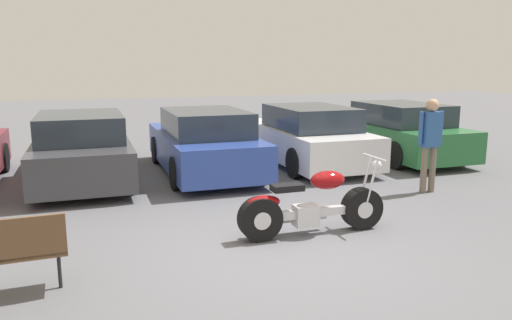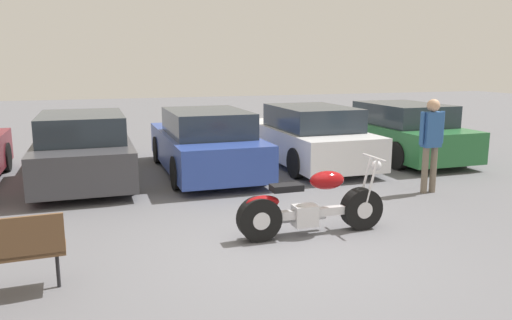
{
  "view_description": "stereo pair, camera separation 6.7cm",
  "coord_description": "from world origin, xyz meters",
  "px_view_note": "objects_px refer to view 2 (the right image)",
  "views": [
    {
      "loc": [
        -2.43,
        -5.79,
        2.42
      ],
      "look_at": [
        0.16,
        1.83,
        0.85
      ],
      "focal_mm": 35.0,
      "sensor_mm": 36.0,
      "label": 1
    },
    {
      "loc": [
        -2.37,
        -5.81,
        2.42
      ],
      "look_at": [
        0.16,
        1.83,
        0.85
      ],
      "focal_mm": 35.0,
      "sensor_mm": 36.0,
      "label": 2
    }
  ],
  "objects_px": {
    "parked_car_white": "(308,137)",
    "motorcycle": "(310,207)",
    "parked_car_dark_grey": "(83,149)",
    "parked_car_green": "(398,132)",
    "parked_car_blue": "(205,143)",
    "person_standing": "(431,137)"
  },
  "relations": [
    {
      "from": "parked_car_blue",
      "to": "person_standing",
      "type": "relative_size",
      "value": 2.54
    },
    {
      "from": "person_standing",
      "to": "parked_car_green",
      "type": "bearing_deg",
      "value": 65.3
    },
    {
      "from": "parked_car_blue",
      "to": "motorcycle",
      "type": "bearing_deg",
      "value": -83.57
    },
    {
      "from": "parked_car_white",
      "to": "motorcycle",
      "type": "bearing_deg",
      "value": -113.74
    },
    {
      "from": "motorcycle",
      "to": "person_standing",
      "type": "xyz_separation_m",
      "value": [
        3.11,
        1.46,
        0.65
      ]
    },
    {
      "from": "parked_car_white",
      "to": "parked_car_green",
      "type": "relative_size",
      "value": 1.0
    },
    {
      "from": "parked_car_green",
      "to": "person_standing",
      "type": "xyz_separation_m",
      "value": [
        -1.52,
        -3.3,
        0.39
      ]
    },
    {
      "from": "parked_car_white",
      "to": "person_standing",
      "type": "distance_m",
      "value": 3.41
    },
    {
      "from": "parked_car_dark_grey",
      "to": "parked_car_green",
      "type": "height_order",
      "value": "same"
    },
    {
      "from": "parked_car_white",
      "to": "person_standing",
      "type": "xyz_separation_m",
      "value": [
        1.05,
        -3.23,
        0.39
      ]
    },
    {
      "from": "parked_car_blue",
      "to": "parked_car_dark_grey",
      "type": "bearing_deg",
      "value": 178.11
    },
    {
      "from": "motorcycle",
      "to": "parked_car_blue",
      "type": "xyz_separation_m",
      "value": [
        -0.51,
        4.51,
        0.26
      ]
    },
    {
      "from": "parked_car_white",
      "to": "parked_car_dark_grey",
      "type": "bearing_deg",
      "value": -178.98
    },
    {
      "from": "parked_car_green",
      "to": "parked_car_dark_grey",
      "type": "bearing_deg",
      "value": -178.77
    },
    {
      "from": "motorcycle",
      "to": "parked_car_blue",
      "type": "height_order",
      "value": "parked_car_blue"
    },
    {
      "from": "parked_car_dark_grey",
      "to": "parked_car_white",
      "type": "bearing_deg",
      "value": 1.02
    },
    {
      "from": "parked_car_white",
      "to": "parked_car_green",
      "type": "distance_m",
      "value": 2.57
    },
    {
      "from": "parked_car_dark_grey",
      "to": "person_standing",
      "type": "bearing_deg",
      "value": -26.85
    },
    {
      "from": "motorcycle",
      "to": "parked_car_blue",
      "type": "distance_m",
      "value": 4.55
    },
    {
      "from": "parked_car_blue",
      "to": "parked_car_green",
      "type": "distance_m",
      "value": 5.14
    },
    {
      "from": "parked_car_dark_grey",
      "to": "person_standing",
      "type": "height_order",
      "value": "person_standing"
    },
    {
      "from": "parked_car_white",
      "to": "person_standing",
      "type": "bearing_deg",
      "value": -71.93
    }
  ]
}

